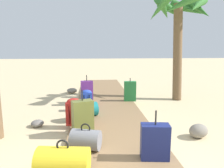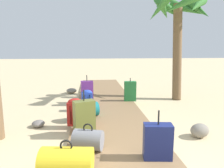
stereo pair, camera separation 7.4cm
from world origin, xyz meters
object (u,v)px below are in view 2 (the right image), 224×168
(suitcase_olive, at_px, (84,116))
(duffel_bag_grey, at_px, (88,140))
(suitcase_purple, at_px, (87,92))
(palm_tree_far_right, at_px, (179,17))
(suitcase_green, at_px, (130,91))
(backpack_blue, at_px, (87,99))
(backpack_red, at_px, (75,111))
(duffel_bag_yellow, at_px, (67,162))
(suitcase_navy, at_px, (158,141))
(duffel_bag_teal, at_px, (85,110))

(suitcase_olive, xyz_separation_m, duffel_bag_grey, (0.08, -0.71, -0.15))
(suitcase_purple, height_order, palm_tree_far_right, palm_tree_far_right)
(duffel_bag_grey, relative_size, palm_tree_far_right, 0.15)
(suitcase_green, height_order, palm_tree_far_right, palm_tree_far_right)
(backpack_blue, relative_size, backpack_red, 0.88)
(backpack_blue, xyz_separation_m, duffel_bag_grey, (0.06, -2.34, -0.10))
(duffel_bag_grey, bearing_deg, backpack_red, 104.20)
(duffel_bag_grey, bearing_deg, duffel_bag_yellow, -111.67)
(suitcase_navy, relative_size, duffel_bag_grey, 1.37)
(suitcase_olive, height_order, backpack_red, suitcase_olive)
(suitcase_olive, xyz_separation_m, palm_tree_far_right, (3.02, 2.75, 2.32))
(suitcase_green, bearing_deg, duffel_bag_yellow, -112.63)
(suitcase_olive, relative_size, palm_tree_far_right, 0.24)
(backpack_blue, height_order, duffel_bag_grey, backpack_blue)
(suitcase_olive, distance_m, suitcase_navy, 1.56)
(suitcase_olive, xyz_separation_m, suitcase_purple, (0.02, 2.21, 0.02))
(suitcase_green, bearing_deg, backpack_red, -129.80)
(suitcase_olive, distance_m, suitcase_green, 2.66)
(duffel_bag_yellow, bearing_deg, suitcase_green, 67.37)
(backpack_red, height_order, palm_tree_far_right, palm_tree_far_right)
(backpack_blue, bearing_deg, palm_tree_far_right, 20.65)
(backpack_blue, relative_size, palm_tree_far_right, 0.15)
(backpack_blue, bearing_deg, suitcase_purple, 90.67)
(backpack_blue, distance_m, suitcase_purple, 0.59)
(palm_tree_far_right, bearing_deg, backpack_red, -144.16)
(suitcase_olive, relative_size, duffel_bag_teal, 1.21)
(backpack_blue, distance_m, palm_tree_far_right, 3.98)
(duffel_bag_grey, height_order, suitcase_green, suitcase_green)
(suitcase_navy, bearing_deg, palm_tree_far_right, 63.55)
(duffel_bag_teal, xyz_separation_m, palm_tree_far_right, (3.03, 1.85, 2.47))
(suitcase_purple, relative_size, suitcase_green, 1.17)
(suitcase_olive, distance_m, suitcase_purple, 2.21)
(duffel_bag_grey, relative_size, suitcase_purple, 0.64)
(backpack_blue, distance_m, duffel_bag_grey, 2.34)
(duffel_bag_yellow, distance_m, duffel_bag_teal, 2.29)
(backpack_blue, bearing_deg, duffel_bag_grey, -88.56)
(suitcase_navy, distance_m, duffel_bag_grey, 1.10)
(suitcase_olive, distance_m, duffel_bag_teal, 0.92)
(backpack_blue, bearing_deg, duffel_bag_teal, -92.72)
(duffel_bag_grey, distance_m, suitcase_green, 3.26)
(suitcase_olive, xyz_separation_m, suitcase_green, (1.35, 2.29, -0.01))
(suitcase_navy, xyz_separation_m, duffel_bag_teal, (-1.12, 2.00, -0.10))
(backpack_red, xyz_separation_m, duffel_bag_grey, (0.29, -1.14, -0.14))
(duffel_bag_yellow, relative_size, suitcase_navy, 0.96)
(suitcase_olive, height_order, suitcase_green, suitcase_olive)
(duffel_bag_grey, height_order, palm_tree_far_right, palm_tree_far_right)
(suitcase_olive, bearing_deg, backpack_blue, 89.18)
(suitcase_navy, height_order, backpack_blue, suitcase_navy)
(suitcase_purple, bearing_deg, backpack_blue, -89.33)
(suitcase_green, distance_m, palm_tree_far_right, 2.90)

